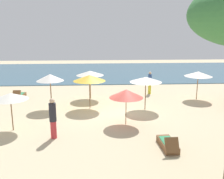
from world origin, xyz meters
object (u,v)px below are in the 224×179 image
(umbrella_3, at_px, (90,73))
(umbrella_4, at_px, (146,80))
(umbrella_2, at_px, (10,96))
(umbrella_8, at_px, (126,94))
(lounger_1, at_px, (19,96))
(person_1, at_px, (150,82))
(umbrella_0, at_px, (50,78))
(umbrella_7, at_px, (198,74))
(umbrella_5, at_px, (89,78))
(person_0, at_px, (53,118))
(lounger_0, at_px, (168,144))

(umbrella_3, distance_m, umbrella_4, 4.64)
(umbrella_2, relative_size, umbrella_4, 0.92)
(umbrella_8, bearing_deg, umbrella_2, -175.01)
(lounger_1, xyz_separation_m, person_1, (10.24, 0.82, 0.76))
(lounger_1, bearing_deg, umbrella_0, -43.66)
(umbrella_0, relative_size, umbrella_8, 1.18)
(umbrella_0, height_order, umbrella_7, umbrella_0)
(umbrella_0, distance_m, umbrella_4, 6.17)
(umbrella_8, xyz_separation_m, lounger_1, (-7.53, 5.93, -1.55))
(umbrella_0, height_order, person_1, umbrella_0)
(umbrella_2, height_order, umbrella_5, umbrella_5)
(umbrella_0, height_order, umbrella_3, umbrella_0)
(umbrella_4, relative_size, umbrella_8, 1.10)
(umbrella_7, distance_m, person_1, 3.84)
(umbrella_4, bearing_deg, umbrella_2, -157.28)
(umbrella_3, height_order, umbrella_5, umbrella_5)
(umbrella_4, height_order, person_0, umbrella_4)
(lounger_0, bearing_deg, umbrella_0, 134.88)
(umbrella_7, xyz_separation_m, person_0, (-9.56, -6.50, -0.91))
(umbrella_0, bearing_deg, umbrella_5, -2.00)
(lounger_0, height_order, lounger_1, lounger_0)
(umbrella_4, height_order, lounger_0, umbrella_4)
(umbrella_8, bearing_deg, umbrella_0, 145.77)
(lounger_0, xyz_separation_m, person_0, (-5.16, 1.36, 0.83))
(person_1, bearing_deg, lounger_1, -175.44)
(umbrella_0, relative_size, lounger_0, 1.39)
(person_1, bearing_deg, umbrella_7, -30.44)
(umbrella_4, distance_m, lounger_1, 9.84)
(umbrella_2, relative_size, lounger_1, 1.20)
(umbrella_0, height_order, umbrella_2, umbrella_0)
(umbrella_8, xyz_separation_m, person_0, (-3.65, -1.64, -0.72))
(lounger_0, bearing_deg, umbrella_5, 120.58)
(umbrella_4, xyz_separation_m, person_0, (-5.21, -4.26, -0.97))
(umbrella_8, bearing_deg, umbrella_4, 59.15)
(umbrella_4, relative_size, lounger_0, 1.30)
(umbrella_2, distance_m, person_0, 2.66)
(umbrella_7, height_order, lounger_0, umbrella_7)
(umbrella_4, bearing_deg, umbrella_3, 141.68)
(umbrella_8, relative_size, person_0, 1.00)
(umbrella_0, relative_size, umbrella_7, 1.10)
(umbrella_3, height_order, umbrella_8, umbrella_3)
(umbrella_3, distance_m, lounger_1, 5.75)
(umbrella_5, distance_m, umbrella_7, 8.17)
(umbrella_5, relative_size, person_1, 1.23)
(lounger_1, distance_m, person_0, 8.55)
(umbrella_0, relative_size, umbrella_2, 1.17)
(umbrella_2, bearing_deg, person_0, -26.29)
(umbrella_3, bearing_deg, umbrella_4, -38.32)
(umbrella_3, relative_size, person_0, 1.08)
(umbrella_8, height_order, person_0, person_0)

